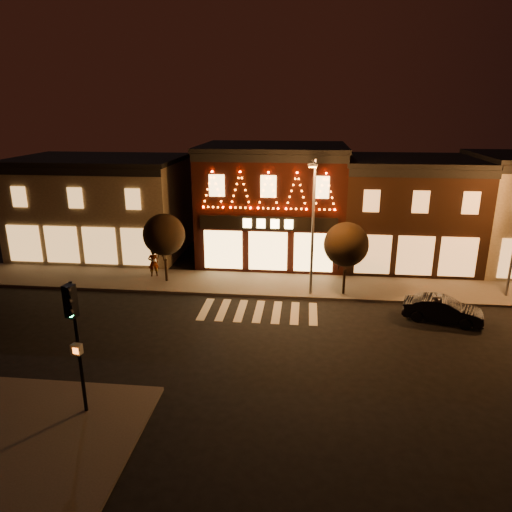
% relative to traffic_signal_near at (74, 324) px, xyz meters
% --- Properties ---
extents(ground, '(120.00, 120.00, 0.00)m').
position_rel_traffic_signal_near_xyz_m(ground, '(5.36, 5.92, -3.72)').
color(ground, black).
rests_on(ground, ground).
extents(sidewalk_far, '(44.00, 4.00, 0.15)m').
position_rel_traffic_signal_near_xyz_m(sidewalk_far, '(7.36, 13.92, -3.64)').
color(sidewalk_far, '#47423D').
rests_on(sidewalk_far, ground).
extents(sidewalk_near, '(7.00, 7.00, 0.15)m').
position_rel_traffic_signal_near_xyz_m(sidewalk_near, '(-1.14, -1.58, -3.64)').
color(sidewalk_near, '#47423D').
rests_on(sidewalk_near, ground).
extents(building_left, '(12.20, 8.28, 7.30)m').
position_rel_traffic_signal_near_xyz_m(building_left, '(-7.64, 19.91, -0.06)').
color(building_left, '#695E4B').
rests_on(building_left, ground).
extents(building_pulp, '(10.20, 8.34, 8.30)m').
position_rel_traffic_signal_near_xyz_m(building_pulp, '(5.36, 19.90, 0.45)').
color(building_pulp, black).
rests_on(building_pulp, ground).
extents(building_right_a, '(9.20, 8.28, 7.50)m').
position_rel_traffic_signal_near_xyz_m(building_right_a, '(14.86, 19.91, 0.05)').
color(building_right_a, black).
rests_on(building_right_a, ground).
extents(traffic_signal_near, '(0.41, 0.53, 5.06)m').
position_rel_traffic_signal_near_xyz_m(traffic_signal_near, '(0.00, 0.00, 0.00)').
color(traffic_signal_near, black).
rests_on(traffic_signal_near, sidewalk_near).
extents(streetlamp_mid, '(0.52, 1.83, 7.96)m').
position_rel_traffic_signal_near_xyz_m(streetlamp_mid, '(8.19, 12.29, 1.11)').
color(streetlamp_mid, '#59595E').
rests_on(streetlamp_mid, sidewalk_far).
extents(tree_left, '(2.62, 2.62, 4.38)m').
position_rel_traffic_signal_near_xyz_m(tree_left, '(-0.98, 13.72, -0.50)').
color(tree_left, black).
rests_on(tree_left, sidewalk_far).
extents(tree_right, '(2.61, 2.61, 4.36)m').
position_rel_traffic_signal_near_xyz_m(tree_right, '(10.18, 12.75, -0.52)').
color(tree_right, black).
rests_on(tree_right, sidewalk_far).
extents(dark_sedan, '(4.22, 2.45, 1.31)m').
position_rel_traffic_signal_near_xyz_m(dark_sedan, '(15.10, 9.73, -3.06)').
color(dark_sedan, black).
rests_on(dark_sedan, ground).
extents(pedestrian, '(0.79, 0.67, 1.84)m').
position_rel_traffic_signal_near_xyz_m(pedestrian, '(-2.07, 14.51, -2.65)').
color(pedestrian, gray).
rests_on(pedestrian, sidewalk_far).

